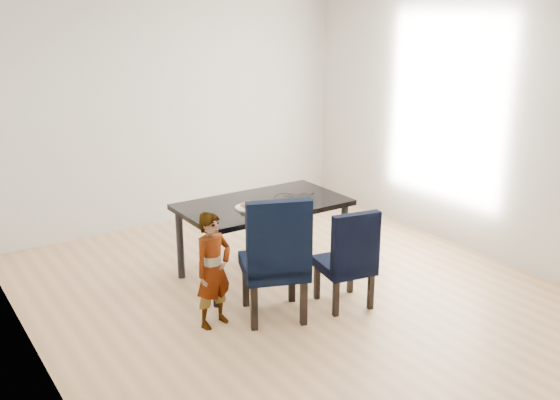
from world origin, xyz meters
TOP-DOWN VIEW (x-y plane):
  - floor at (0.00, 0.00)m, footprint 4.50×5.00m
  - wall_back at (0.00, 2.50)m, footprint 4.50×0.01m
  - wall_front at (0.00, -2.50)m, footprint 4.50×0.01m
  - wall_left at (-2.25, 0.00)m, footprint 0.01×5.00m
  - wall_right at (2.25, 0.00)m, footprint 0.01×5.00m
  - dining_table at (0.00, 0.50)m, footprint 1.60×0.90m
  - chair_left at (-0.39, -0.28)m, footprint 0.69×0.71m
  - chair_right at (0.25, -0.45)m, footprint 0.51×0.53m
  - child at (-0.89, -0.15)m, footprint 0.40×0.31m
  - plate at (-0.21, 0.41)m, footprint 0.28×0.28m
  - sandwich at (-0.23, 0.41)m, footprint 0.16×0.11m
  - laptop at (0.32, 0.43)m, footprint 0.36×0.28m
  - cable_tangle at (0.26, 0.40)m, footprint 0.21×0.21m

SIDE VIEW (x-z plane):
  - floor at x=0.00m, z-range -0.01..0.00m
  - dining_table at x=0.00m, z-range 0.00..0.75m
  - chair_right at x=0.25m, z-range 0.00..0.91m
  - child at x=-0.89m, z-range 0.00..0.99m
  - chair_left at x=-0.39m, z-range 0.00..1.10m
  - cable_tangle at x=0.26m, z-range 0.75..0.76m
  - plate at x=-0.21m, z-range 0.75..0.76m
  - laptop at x=0.32m, z-range 0.75..0.78m
  - sandwich at x=-0.23m, z-range 0.76..0.82m
  - wall_back at x=0.00m, z-range 0.00..2.70m
  - wall_front at x=0.00m, z-range 0.00..2.70m
  - wall_left at x=-2.25m, z-range 0.00..2.70m
  - wall_right at x=2.25m, z-range 0.00..2.70m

